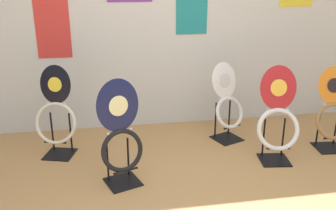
# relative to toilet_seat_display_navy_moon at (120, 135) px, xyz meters

# --- Properties ---
(wall_back) EXTENTS (8.00, 0.07, 2.60)m
(wall_back) POSITION_rel_toilet_seat_display_navy_moon_xyz_m (0.57, 1.32, 0.84)
(wall_back) COLOR silver
(wall_back) RESTS_ON ground_plane
(toilet_seat_display_navy_moon) EXTENTS (0.41, 0.36, 0.95)m
(toilet_seat_display_navy_moon) POSITION_rel_toilet_seat_display_navy_moon_xyz_m (0.00, 0.00, 0.00)
(toilet_seat_display_navy_moon) COLOR black
(toilet_seat_display_navy_moon) RESTS_ON ground_plane
(toilet_seat_display_orange_sun) EXTENTS (0.41, 0.32, 0.86)m
(toilet_seat_display_orange_sun) POSITION_rel_toilet_seat_display_navy_moon_xyz_m (2.19, 0.33, -0.06)
(toilet_seat_display_orange_sun) COLOR black
(toilet_seat_display_orange_sun) RESTS_ON ground_plane
(toilet_seat_display_crimson_swirl) EXTENTS (0.43, 0.33, 0.94)m
(toilet_seat_display_crimson_swirl) POSITION_rel_toilet_seat_display_navy_moon_xyz_m (1.51, 0.17, -0.03)
(toilet_seat_display_crimson_swirl) COLOR black
(toilet_seat_display_crimson_swirl) RESTS_ON ground_plane
(toilet_seat_display_jazz_black) EXTENTS (0.45, 0.35, 0.92)m
(toilet_seat_display_jazz_black) POSITION_rel_toilet_seat_display_navy_moon_xyz_m (-0.60, 0.65, -0.04)
(toilet_seat_display_jazz_black) COLOR black
(toilet_seat_display_jazz_black) RESTS_ON ground_plane
(toilet_seat_display_white_plain) EXTENTS (0.42, 0.39, 0.85)m
(toilet_seat_display_white_plain) POSITION_rel_toilet_seat_display_navy_moon_xyz_m (1.19, 0.74, -0.05)
(toilet_seat_display_white_plain) COLOR black
(toilet_seat_display_white_plain) RESTS_ON ground_plane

